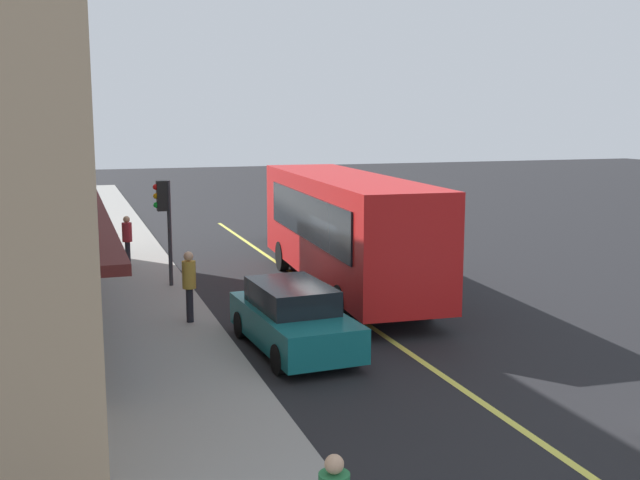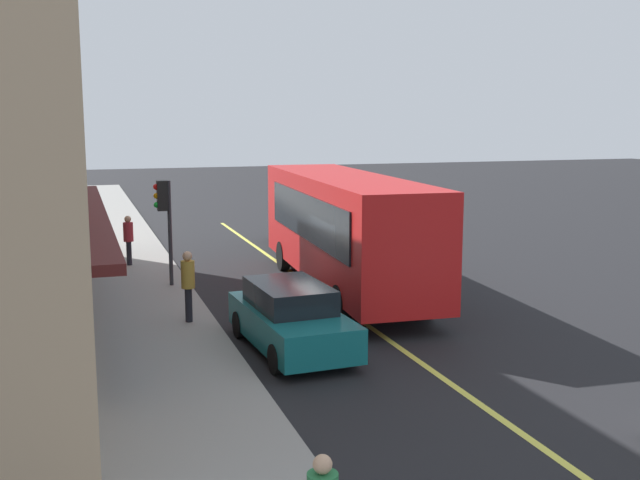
{
  "view_description": "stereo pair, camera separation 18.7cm",
  "coord_description": "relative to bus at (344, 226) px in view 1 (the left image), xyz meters",
  "views": [
    {
      "loc": [
        -19.11,
        7.12,
        5.25
      ],
      "look_at": [
        2.16,
        0.01,
        1.6
      ],
      "focal_mm": 42.77,
      "sensor_mm": 36.0,
      "label": 1
    },
    {
      "loc": [
        -19.17,
        6.94,
        5.25
      ],
      "look_at": [
        2.16,
        0.01,
        1.6
      ],
      "focal_mm": 42.77,
      "sensor_mm": 36.0,
      "label": 2
    }
  ],
  "objects": [
    {
      "name": "lane_centre_stripe",
      "position": [
        -2.2,
        0.76,
        -1.98
      ],
      "size": [
        36.0,
        0.16,
        0.01
      ],
      "primitive_type": "cube",
      "color": "#D8D14C",
      "rests_on": "ground"
    },
    {
      "name": "ground",
      "position": [
        -2.2,
        0.76,
        -1.99
      ],
      "size": [
        120.0,
        120.0,
        0.0
      ],
      "primitive_type": "plane",
      "color": "black"
    },
    {
      "name": "pedestrian_waiting",
      "position": [
        -2.71,
        5.1,
        -0.75
      ],
      "size": [
        0.34,
        0.34,
        1.8
      ],
      "color": "black",
      "rests_on": "sidewalk"
    },
    {
      "name": "car_teal",
      "position": [
        -5.29,
        3.17,
        -1.24
      ],
      "size": [
        4.4,
        2.06,
        1.52
      ],
      "color": "#14666B",
      "rests_on": "ground"
    },
    {
      "name": "pedestrian_mid_block",
      "position": [
        5.35,
        5.98,
        -0.8
      ],
      "size": [
        0.34,
        0.34,
        1.72
      ],
      "color": "black",
      "rests_on": "sidewalk"
    },
    {
      "name": "sidewalk",
      "position": [
        -2.2,
        5.99,
        -1.91
      ],
      "size": [
        80.0,
        3.13,
        0.15
      ],
      "primitive_type": "cube",
      "color": "gray",
      "rests_on": "ground"
    },
    {
      "name": "car_black",
      "position": [
        8.27,
        -1.15,
        -1.24
      ],
      "size": [
        4.36,
        1.99,
        1.52
      ],
      "color": "black",
      "rests_on": "ground"
    },
    {
      "name": "traffic_light",
      "position": [
        1.69,
        5.15,
        0.55
      ],
      "size": [
        0.3,
        0.52,
        3.2
      ],
      "color": "#2D2D33",
      "rests_on": "sidewalk"
    },
    {
      "name": "bus",
      "position": [
        0.0,
        0.0,
        0.0
      ],
      "size": [
        11.24,
        3.09,
        3.5
      ],
      "color": "red",
      "rests_on": "ground"
    }
  ]
}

